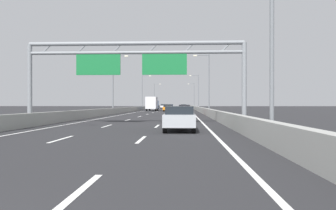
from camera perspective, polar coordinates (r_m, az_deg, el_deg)
The scene contains 56 objects.
ground_plane at distance 102.54m, azimuth 0.60°, elevation -0.69°, with size 260.00×260.00×0.00m, color #262628.
lane_dash_left_1 at distance 16.01m, azimuth -17.47°, elevation -5.49°, with size 0.16×3.00×0.01m, color white.
lane_dash_left_2 at distance 24.63m, azimuth -10.23°, elevation -3.49°, with size 0.16×3.00×0.01m, color white.
lane_dash_left_3 at distance 33.45m, azimuth -6.79°, elevation -2.52°, with size 0.16×3.00×0.01m, color white.
lane_dash_left_4 at distance 42.34m, azimuth -4.79°, elevation -1.95°, with size 0.16×3.00×0.01m, color white.
lane_dash_left_5 at distance 51.28m, azimuth -3.48°, elevation -1.57°, with size 0.16×3.00×0.01m, color white.
lane_dash_left_6 at distance 60.23m, azimuth -2.57°, elevation -1.31°, with size 0.16×3.00×0.01m, color white.
lane_dash_left_7 at distance 69.19m, azimuth -1.89°, elevation -1.11°, with size 0.16×3.00×0.01m, color white.
lane_dash_left_8 at distance 78.17m, azimuth -1.36°, elevation -0.96°, with size 0.16×3.00×0.01m, color white.
lane_dash_left_9 at distance 87.14m, azimuth -0.95°, elevation -0.84°, with size 0.16×3.00×0.01m, color white.
lane_dash_left_10 at distance 96.13m, azimuth -0.61°, elevation -0.74°, with size 0.16×3.00×0.01m, color white.
lane_dash_left_11 at distance 105.11m, azimuth -0.33°, elevation -0.66°, with size 0.16×3.00×0.01m, color white.
lane_dash_left_12 at distance 114.10m, azimuth -0.10°, elevation -0.60°, with size 0.16×3.00×0.01m, color white.
lane_dash_left_13 at distance 123.09m, azimuth 0.11°, elevation -0.54°, with size 0.16×3.00×0.01m, color white.
lane_dash_left_14 at distance 132.08m, azimuth 0.28°, elevation -0.49°, with size 0.16×3.00×0.01m, color white.
lane_dash_left_15 at distance 141.07m, azimuth 0.43°, elevation -0.44°, with size 0.16×3.00×0.01m, color white.
lane_dash_left_16 at distance 150.07m, azimuth 0.57°, elevation -0.40°, with size 0.16×3.00×0.01m, color white.
lane_dash_left_17 at distance 159.06m, azimuth 0.68°, elevation -0.37°, with size 0.16×3.00×0.01m, color white.
lane_dash_right_0 at distance 6.45m, azimuth -14.89°, elevation -14.05°, with size 0.16×3.00×0.01m, color white.
lane_dash_right_1 at distance 15.16m, azimuth -4.52°, elevation -5.81°, with size 0.16×3.00×0.01m, color white.
lane_dash_right_2 at distance 24.08m, azimuth -1.84°, elevation -3.58°, with size 0.16×3.00×0.01m, color white.
lane_dash_right_3 at distance 33.05m, azimuth -0.61°, elevation -2.55°, with size 0.16×3.00×0.01m, color white.
lane_dash_right_4 at distance 42.03m, azimuth 0.09°, elevation -1.96°, with size 0.16×3.00×0.01m, color white.
lane_dash_right_5 at distance 51.02m, azimuth 0.54°, elevation -1.58°, with size 0.16×3.00×0.01m, color white.
lane_dash_right_6 at distance 60.01m, azimuth 0.86°, elevation -1.31°, with size 0.16×3.00×0.01m, color white.
lane_dash_right_7 at distance 69.00m, azimuth 1.09°, elevation -1.12°, with size 0.16×3.00×0.01m, color white.
lane_dash_right_8 at distance 78.00m, azimuth 1.28°, elevation -0.96°, with size 0.16×3.00×0.01m, color white.
lane_dash_right_9 at distance 86.99m, azimuth 1.42°, elevation -0.84°, with size 0.16×3.00×0.01m, color white.
lane_dash_right_10 at distance 95.99m, azimuth 1.53°, elevation -0.75°, with size 0.16×3.00×0.01m, color white.
lane_dash_right_11 at distance 104.99m, azimuth 1.63°, elevation -0.66°, with size 0.16×3.00×0.01m, color white.
lane_dash_right_12 at distance 113.98m, azimuth 1.71°, elevation -0.60°, with size 0.16×3.00×0.01m, color white.
lane_dash_right_13 at distance 122.98m, azimuth 1.78°, elevation -0.54°, with size 0.16×3.00×0.01m, color white.
lane_dash_right_14 at distance 131.98m, azimuth 1.84°, elevation -0.49°, with size 0.16×3.00×0.01m, color white.
lane_dash_right_15 at distance 140.98m, azimuth 1.89°, elevation -0.44°, with size 0.16×3.00×0.01m, color white.
lane_dash_right_16 at distance 149.98m, azimuth 1.94°, elevation -0.40°, with size 0.16×3.00×0.01m, color white.
lane_dash_right_17 at distance 158.98m, azimuth 1.98°, elevation -0.37°, with size 0.16×3.00×0.01m, color white.
edge_line_left at distance 90.91m, azimuth -2.98°, elevation -0.80°, with size 0.16×176.00×0.01m, color white.
edge_line_right at distance 90.48m, azimuth 3.65°, elevation -0.80°, with size 0.16×176.00×0.01m, color white.
barrier_left at distance 112.96m, azimuth -2.72°, elevation -0.37°, with size 0.45×220.00×0.95m.
barrier_right at distance 112.51m, azimuth 4.30°, elevation -0.37°, with size 0.45×220.00×0.95m.
sign_gantry at distance 26.16m, azimuth -5.66°, elevation 7.31°, with size 16.80×0.36×6.36m.
streetlamp_right_near at distance 16.55m, azimuth 16.25°, elevation 13.49°, with size 2.58×0.28×9.50m.
streetlamp_left_mid at distance 55.29m, azimuth -9.01°, elevation 4.15°, with size 2.58×0.28×9.50m.
streetlamp_right_mid at distance 54.28m, azimuth 6.67°, elevation 4.22°, with size 2.58×0.28×9.50m.
streetlamp_left_far at distance 93.13m, azimuth -4.22°, elevation 2.54°, with size 2.58×0.28×9.50m.
streetlamp_right_far at distance 92.53m, azimuth 5.00°, elevation 2.56°, with size 2.58×0.28×9.50m.
streetlamp_left_distant at distance 131.27m, azimuth -2.21°, elevation 1.86°, with size 2.58×0.28×9.50m.
streetlamp_right_distant at distance 130.85m, azimuth 4.32°, elevation 1.87°, with size 2.58×0.28×9.50m.
blue_car at distance 86.36m, azimuth 0.34°, elevation -0.35°, with size 1.73×4.44×1.47m.
silver_car at distance 19.99m, azimuth 1.96°, elevation -2.21°, with size 1.77×4.68×1.45m.
white_car at distance 118.78m, azimuth -0.80°, elevation -0.20°, with size 1.86×4.45×1.46m.
red_car at distance 48.72m, azimuth 2.76°, elevation -0.78°, with size 1.76×4.41×1.46m.
black_car at distance 139.17m, azimuth -0.36°, elevation -0.15°, with size 1.73×4.20×1.45m.
orange_car at distance 71.81m, azimuth -0.10°, elevation -0.49°, with size 1.76×4.15×1.41m.
green_car at distance 102.46m, azimuth 2.64°, elevation -0.28°, with size 1.80×4.28×1.43m.
box_truck at distance 78.14m, azimuth -2.67°, elevation 0.28°, with size 2.31×8.53×3.16m.
Camera 1 is at (3.69, -2.46, 1.59)m, focal length 36.28 mm.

